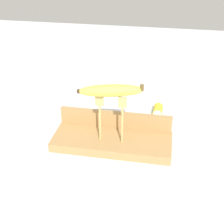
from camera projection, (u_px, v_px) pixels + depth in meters
name	position (u px, v px, depth m)	size (l,w,h in m)	color
ground_plane	(112.00, 145.00, 1.07)	(3.00, 3.00, 0.00)	silver
wooden_board	(112.00, 142.00, 1.06)	(0.40, 0.15, 0.03)	#A87F4C
board_backstop	(115.00, 120.00, 1.10)	(0.39, 0.02, 0.06)	#A87F4C
fork_stand_center	(111.00, 115.00, 0.99)	(0.10, 0.01, 0.17)	tan
banana_raised_center	(111.00, 90.00, 0.95)	(0.20, 0.09, 0.04)	#DBD147
banana_chunk_near	(158.00, 110.00, 1.24)	(0.04, 0.06, 0.04)	yellow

